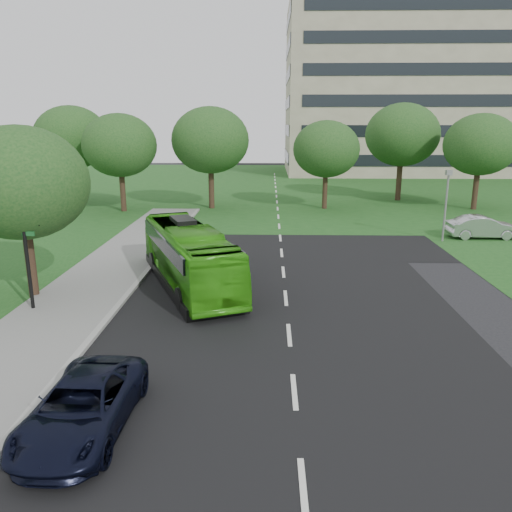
{
  "coord_description": "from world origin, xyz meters",
  "views": [
    {
      "loc": [
        -0.76,
        -18.97,
        7.53
      ],
      "look_at": [
        -1.36,
        3.27,
        1.6
      ],
      "focal_mm": 35.0,
      "sensor_mm": 36.0,
      "label": 1
    }
  ],
  "objects_px": {
    "office_building": "(418,90)",
    "tree_side_near": "(21,183)",
    "sedan": "(483,227)",
    "tree_park_f": "(72,138)",
    "tree_park_b": "(210,140)",
    "tree_park_e": "(481,145)",
    "traffic_light": "(29,240)",
    "camera_pole": "(447,196)",
    "tree_park_c": "(326,149)",
    "suv": "(83,406)",
    "tree_park_d": "(402,135)",
    "bus": "(189,256)",
    "tree_park_a": "(120,145)"
  },
  "relations": [
    {
      "from": "tree_park_b",
      "to": "suv",
      "type": "xyz_separation_m",
      "value": [
        0.63,
        -34.24,
        -5.4
      ]
    },
    {
      "from": "tree_park_e",
      "to": "tree_park_d",
      "type": "bearing_deg",
      "value": 135.63
    },
    {
      "from": "tree_park_a",
      "to": "sedan",
      "type": "bearing_deg",
      "value": -20.08
    },
    {
      "from": "tree_park_e",
      "to": "tree_side_near",
      "type": "xyz_separation_m",
      "value": [
        -28.97,
        -24.36,
        -0.63
      ]
    },
    {
      "from": "tree_park_b",
      "to": "traffic_light",
      "type": "height_order",
      "value": "tree_park_b"
    },
    {
      "from": "sedan",
      "to": "bus",
      "type": "bearing_deg",
      "value": 120.47
    },
    {
      "from": "tree_park_c",
      "to": "suv",
      "type": "relative_size",
      "value": 1.61
    },
    {
      "from": "tree_side_near",
      "to": "sedan",
      "type": "xyz_separation_m",
      "value": [
        24.91,
        12.54,
        -4.33
      ]
    },
    {
      "from": "tree_park_e",
      "to": "suv",
      "type": "relative_size",
      "value": 1.73
    },
    {
      "from": "tree_park_f",
      "to": "tree_park_b",
      "type": "bearing_deg",
      "value": -10.22
    },
    {
      "from": "tree_park_f",
      "to": "camera_pole",
      "type": "relative_size",
      "value": 1.97
    },
    {
      "from": "office_building",
      "to": "tree_park_d",
      "type": "relative_size",
      "value": 4.22
    },
    {
      "from": "tree_park_b",
      "to": "tree_park_d",
      "type": "xyz_separation_m",
      "value": [
        18.26,
        5.37,
        0.35
      ]
    },
    {
      "from": "tree_park_b",
      "to": "tree_park_e",
      "type": "distance_m",
      "value": 23.75
    },
    {
      "from": "suv",
      "to": "sedan",
      "type": "bearing_deg",
      "value": 51.28
    },
    {
      "from": "tree_park_c",
      "to": "tree_park_d",
      "type": "xyz_separation_m",
      "value": [
        7.96,
        5.31,
        1.12
      ]
    },
    {
      "from": "suv",
      "to": "traffic_light",
      "type": "height_order",
      "value": "traffic_light"
    },
    {
      "from": "tree_park_e",
      "to": "traffic_light",
      "type": "xyz_separation_m",
      "value": [
        -28.06,
        -26.08,
        -2.7
      ]
    },
    {
      "from": "suv",
      "to": "traffic_light",
      "type": "relative_size",
      "value": 0.94
    },
    {
      "from": "tree_park_c",
      "to": "camera_pole",
      "type": "xyz_separation_m",
      "value": [
        6.4,
        -12.93,
        -2.3
      ]
    },
    {
      "from": "tree_park_b",
      "to": "tree_park_e",
      "type": "relative_size",
      "value": 1.07
    },
    {
      "from": "sedan",
      "to": "office_building",
      "type": "bearing_deg",
      "value": -9.65
    },
    {
      "from": "tree_park_a",
      "to": "camera_pole",
      "type": "height_order",
      "value": "tree_park_a"
    },
    {
      "from": "tree_park_f",
      "to": "tree_park_e",
      "type": "bearing_deg",
      "value": -3.73
    },
    {
      "from": "tree_park_f",
      "to": "bus",
      "type": "xyz_separation_m",
      "value": [
        14.83,
        -24.85,
        -4.8
      ]
    },
    {
      "from": "tree_park_b",
      "to": "camera_pole",
      "type": "relative_size",
      "value": 1.93
    },
    {
      "from": "tree_park_a",
      "to": "tree_park_e",
      "type": "distance_m",
      "value": 31.39
    },
    {
      "from": "tree_park_e",
      "to": "tree_park_f",
      "type": "bearing_deg",
      "value": 176.27
    },
    {
      "from": "tree_side_near",
      "to": "sedan",
      "type": "distance_m",
      "value": 28.22
    },
    {
      "from": "tree_park_b",
      "to": "sedan",
      "type": "distance_m",
      "value": 23.58
    },
    {
      "from": "tree_side_near",
      "to": "bus",
      "type": "distance_m",
      "value": 7.87
    },
    {
      "from": "tree_park_a",
      "to": "sedan",
      "type": "xyz_separation_m",
      "value": [
        27.28,
        -9.97,
        -4.93
      ]
    },
    {
      "from": "tree_park_f",
      "to": "tree_side_near",
      "type": "bearing_deg",
      "value": -73.11
    },
    {
      "from": "office_building",
      "to": "tree_side_near",
      "type": "bearing_deg",
      "value": -118.92
    },
    {
      "from": "sedan",
      "to": "traffic_light",
      "type": "height_order",
      "value": "traffic_light"
    },
    {
      "from": "traffic_light",
      "to": "bus",
      "type": "bearing_deg",
      "value": 53.64
    },
    {
      "from": "tree_park_f",
      "to": "tree_side_near",
      "type": "relative_size",
      "value": 1.22
    },
    {
      "from": "office_building",
      "to": "camera_pole",
      "type": "height_order",
      "value": "office_building"
    },
    {
      "from": "tree_park_c",
      "to": "tree_park_d",
      "type": "relative_size",
      "value": 0.82
    },
    {
      "from": "tree_park_c",
      "to": "camera_pole",
      "type": "height_order",
      "value": "tree_park_c"
    },
    {
      "from": "tree_park_e",
      "to": "office_building",
      "type": "bearing_deg",
      "value": 83.24
    },
    {
      "from": "tree_park_e",
      "to": "sedan",
      "type": "relative_size",
      "value": 1.82
    },
    {
      "from": "tree_park_e",
      "to": "bus",
      "type": "relative_size",
      "value": 0.81
    },
    {
      "from": "sedan",
      "to": "traffic_light",
      "type": "distance_m",
      "value": 28.01
    },
    {
      "from": "office_building",
      "to": "tree_park_f",
      "type": "relative_size",
      "value": 4.37
    },
    {
      "from": "tree_park_a",
      "to": "tree_side_near",
      "type": "height_order",
      "value": "tree_park_a"
    },
    {
      "from": "tree_side_near",
      "to": "camera_pole",
      "type": "distance_m",
      "value": 24.84
    },
    {
      "from": "tree_park_b",
      "to": "bus",
      "type": "xyz_separation_m",
      "value": [
        1.48,
        -22.44,
        -4.63
      ]
    },
    {
      "from": "tree_park_a",
      "to": "bus",
      "type": "height_order",
      "value": "tree_park_a"
    },
    {
      "from": "sedan",
      "to": "suv",
      "type": "distance_m",
      "value": 29.42
    }
  ]
}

